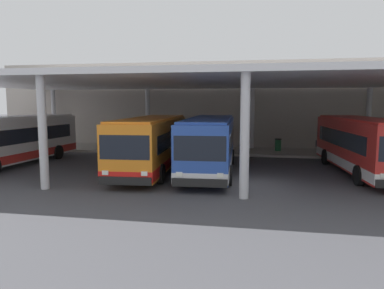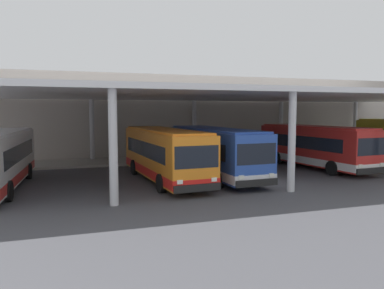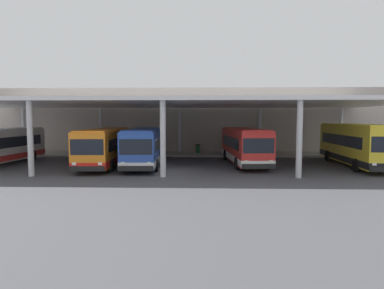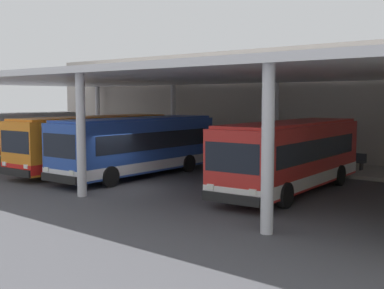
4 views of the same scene
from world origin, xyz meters
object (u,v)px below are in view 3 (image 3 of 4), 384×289
object	(u,v)px
bus_second_bay	(105,147)
bus_middle_bay	(145,146)
trash_bin	(198,149)
bench_waiting	(232,149)
bus_departing	(355,144)
bus_far_bay	(244,146)

from	to	relation	value
bus_second_bay	bus_middle_bay	bearing A→B (deg)	4.05
trash_bin	bench_waiting	bearing A→B (deg)	-3.00
bus_departing	bus_far_bay	bearing A→B (deg)	175.61
bus_second_bay	bench_waiting	world-z (taller)	bus_second_bay
bus_departing	trash_bin	distance (m)	16.03
bus_middle_bay	bus_second_bay	bearing A→B (deg)	-175.95
bus_middle_bay	trash_bin	world-z (taller)	bus_middle_bay
bus_middle_bay	bus_far_bay	world-z (taller)	same
trash_bin	bus_far_bay	bearing A→B (deg)	-61.54
bench_waiting	trash_bin	world-z (taller)	trash_bin
bench_waiting	trash_bin	size ratio (longest dim) A/B	1.84
bus_far_bay	bus_departing	size ratio (longest dim) A/B	0.94
bench_waiting	trash_bin	xyz separation A→B (m)	(-3.78, 0.20, 0.01)
trash_bin	bus_departing	bearing A→B (deg)	-32.17
trash_bin	bus_second_bay	bearing A→B (deg)	-129.70
bus_departing	bench_waiting	distance (m)	12.87
bus_second_bay	bus_middle_bay	world-z (taller)	same
bus_far_bay	bus_departing	xyz separation A→B (m)	(9.31, -0.72, 0.19)
bus_middle_bay	bus_departing	world-z (taller)	bus_departing
bus_far_bay	bench_waiting	distance (m)	7.68
bus_second_bay	bus_far_bay	world-z (taller)	same
bus_departing	bench_waiting	size ratio (longest dim) A/B	6.35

